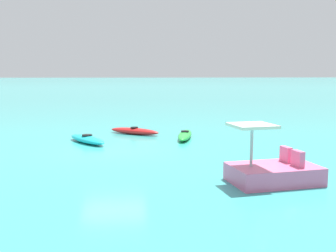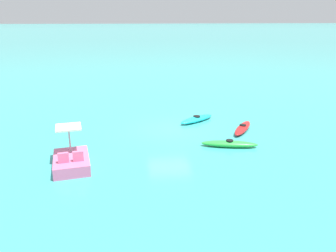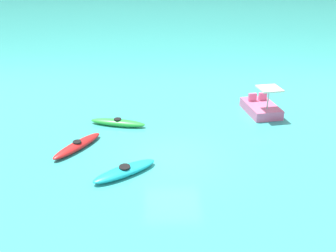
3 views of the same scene
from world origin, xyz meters
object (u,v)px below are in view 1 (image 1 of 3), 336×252
object	(u,v)px
kayak_cyan	(87,139)
kayak_green	(185,135)
kayak_red	(134,131)
pedal_boat_pink	(273,171)

from	to	relation	value
kayak_cyan	kayak_green	distance (m)	4.52
kayak_cyan	kayak_green	xyz separation A→B (m)	(-0.81, 4.45, -0.00)
kayak_cyan	kayak_green	world-z (taller)	same
kayak_red	kayak_cyan	bearing A→B (deg)	-41.77
kayak_cyan	kayak_red	world-z (taller)	same
pedal_boat_pink	kayak_green	bearing A→B (deg)	-168.62
kayak_cyan	kayak_green	size ratio (longest dim) A/B	0.90
kayak_green	kayak_red	world-z (taller)	same
kayak_cyan	kayak_red	bearing A→B (deg)	138.23
kayak_cyan	kayak_red	xyz separation A→B (m)	(-2.31, 2.06, -0.00)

